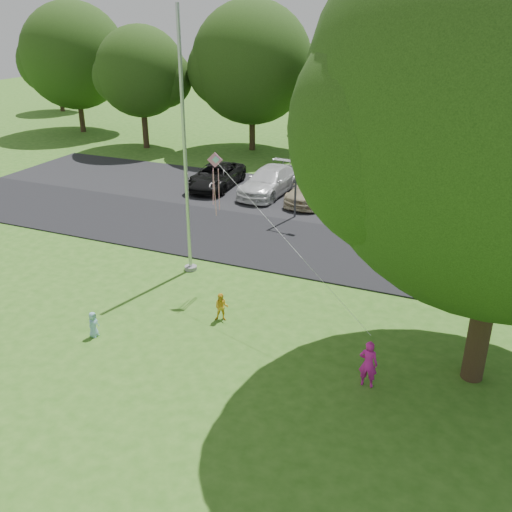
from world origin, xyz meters
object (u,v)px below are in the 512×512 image
at_px(child_blue, 93,324).
at_px(woman, 368,364).
at_px(flagpole, 186,170).
at_px(street_lamp, 300,157).
at_px(trash_can, 368,216).
at_px(kite, 220,177).
at_px(child_yellow, 222,307).

bearing_deg(child_blue, woman, -85.62).
distance_m(flagpole, child_blue, 6.83).
xyz_separation_m(street_lamp, woman, (6.36, -12.26, -2.43)).
relative_size(trash_can, kite, 0.12).
bearing_deg(flagpole, woman, -29.76).
distance_m(trash_can, woman, 13.13).
xyz_separation_m(street_lamp, trash_can, (3.41, 0.54, -2.73)).
relative_size(street_lamp, child_blue, 6.02).
xyz_separation_m(child_yellow, child_blue, (-3.36, -2.57, -0.06)).
xyz_separation_m(flagpole, street_lamp, (2.03, 7.46, -1.01)).
xyz_separation_m(trash_can, kite, (-3.45, -9.08, 3.98)).
bearing_deg(street_lamp, kite, -81.59).
distance_m(trash_can, child_blue, 14.89).
xyz_separation_m(trash_can, child_yellow, (-2.47, -11.13, 0.07)).
height_order(trash_can, kite, kite).
height_order(child_blue, kite, kite).
height_order(flagpole, woman, flagpole).
relative_size(child_yellow, child_blue, 1.15).
xyz_separation_m(flagpole, kite, (1.98, -1.08, 0.25)).
height_order(street_lamp, kite, street_lamp).
xyz_separation_m(flagpole, child_blue, (-0.39, -5.70, -3.73)).
bearing_deg(woman, trash_can, -77.30).
relative_size(trash_can, woman, 0.59).
distance_m(woman, child_yellow, 5.67).
xyz_separation_m(street_lamp, kite, (-0.04, -8.54, 1.26)).
relative_size(street_lamp, trash_can, 6.12).
xyz_separation_m(street_lamp, child_blue, (-2.42, -13.17, -2.72)).
bearing_deg(child_yellow, trash_can, 59.76).
bearing_deg(street_lamp, child_yellow, -76.20).
bearing_deg(child_blue, kite, -28.69).
bearing_deg(child_blue, flagpole, -5.44).
bearing_deg(child_blue, street_lamp, -11.94).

